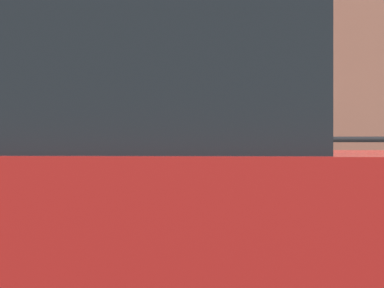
% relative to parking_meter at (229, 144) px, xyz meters
% --- Properties ---
extents(sidewalk_curb, '(36.00, 3.07, 0.15)m').
position_rel_parking_meter_xyz_m(sidewalk_curb, '(-0.13, 1.24, -1.07)').
color(sidewalk_curb, gray).
rests_on(sidewalk_curb, ground).
extents(parking_meter, '(0.17, 0.18, 1.38)m').
position_rel_parking_meter_xyz_m(parking_meter, '(0.00, 0.00, 0.00)').
color(parking_meter, slate).
rests_on(parking_meter, sidewalk_curb).
extents(pedestrian_at_meter, '(0.68, 0.47, 1.64)m').
position_rel_parking_meter_xyz_m(pedestrian_at_meter, '(-0.53, 0.15, -0.07)').
color(pedestrian_at_meter, '#1E233F').
rests_on(pedestrian_at_meter, sidewalk_curb).
extents(parked_sedan_red, '(4.65, 1.93, 1.76)m').
position_rel_parking_meter_xyz_m(parked_sedan_red, '(-0.67, -1.45, -0.28)').
color(parked_sedan_red, maroon).
rests_on(parked_sedan_red, ground).
extents(background_railing, '(24.06, 0.06, 1.07)m').
position_rel_parking_meter_xyz_m(background_railing, '(-0.13, 2.50, -0.22)').
color(background_railing, black).
rests_on(background_railing, sidewalk_curb).
extents(backdrop_wall, '(32.00, 0.50, 3.42)m').
position_rel_parking_meter_xyz_m(backdrop_wall, '(-0.13, 5.25, 0.56)').
color(backdrop_wall, brown).
rests_on(backdrop_wall, ground).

